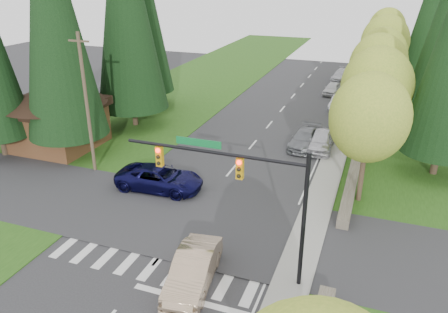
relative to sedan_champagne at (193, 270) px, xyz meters
The scene contains 29 objects.
ground 3.92m from the sedan_champagne, 131.03° to the right, with size 120.00×120.00×0.00m, color #28282B.
grass_east 20.09m from the sedan_champagne, 58.50° to the left, with size 14.00×110.00×0.06m, color #224A13.
grass_west 23.11m from the sedan_champagne, 132.19° to the left, with size 14.00×110.00×0.06m, color #224A13.
cross_street 5.76m from the sedan_champagne, 116.18° to the left, with size 120.00×8.00×0.10m, color #28282B.
sidewalk_east 19.62m from the sedan_champagne, 77.07° to the left, with size 1.80×80.00×0.13m, color gray.
curb_east 19.45m from the sedan_champagne, 79.52° to the left, with size 0.20×80.00×0.13m, color gray.
stone_wall_north 27.79m from the sedan_champagne, 77.35° to the left, with size 0.70×40.00×0.70m, color #4C4438.
traffic_signal 4.83m from the sedan_champagne, 40.94° to the left, with size 8.70×0.37×6.80m.
brown_building 21.42m from the sedan_champagne, 145.33° to the left, with size 8.40×8.40×5.40m.
utility_pole 15.69m from the sedan_champagne, 142.82° to the left, with size 1.60×0.24×10.00m.
decid_tree_0 13.82m from the sedan_champagne, 58.96° to the left, with size 4.80×4.80×8.37m.
decid_tree_1 19.97m from the sedan_champagne, 69.46° to the left, with size 5.20×5.20×8.80m.
decid_tree_2 26.46m from the sedan_champagne, 75.30° to the left, with size 5.00×5.00×8.82m.
decid_tree_3 33.16m from the sedan_champagne, 78.24° to the left, with size 5.00×5.00×8.55m.
decid_tree_4 40.04m from the sedan_champagne, 80.16° to the left, with size 5.40×5.40×9.18m.
decid_tree_5 46.82m from the sedan_champagne, 81.87° to the left, with size 4.80×4.80×8.30m.
decid_tree_6 53.77m from the sedan_champagne, 82.82° to the left, with size 5.20×5.20×8.86m.
conifer_w_a 21.53m from the sedan_champagne, 144.39° to the left, with size 6.12×6.12×19.80m.
conifer_w_b 25.53m from the sedan_champagne, 140.78° to the left, with size 5.44×5.44×17.80m.
conifer_w_c 26.18m from the sedan_champagne, 127.21° to the left, with size 6.46×6.46×20.80m.
conifer_w_e 31.51m from the sedan_champagne, 123.33° to the left, with size 5.78×5.78×18.80m.
conifer_e_c 47.32m from the sedan_champagne, 75.71° to the left, with size 5.10×5.10×16.80m.
sedan_champagne is the anchor object (origin of this frame).
suv_navy 10.13m from the sedan_champagne, 126.76° to the left, with size 2.71×5.87×1.63m, color #0A0A34.
parked_car_a 19.19m from the sedan_champagne, 80.75° to the left, with size 1.90×4.73×1.61m, color silver.
parked_car_b 19.19m from the sedan_champagne, 84.96° to the left, with size 2.00×4.93×1.43m, color slate.
parked_car_c 31.23m from the sedan_champagne, 84.33° to the left, with size 1.43×4.11×1.36m, color #AAAAAF.
parked_car_d 37.06m from the sedan_champagne, 87.39° to the left, with size 1.63×4.04×1.38m, color silver.
parked_car_e 44.52m from the sedan_champagne, 87.54° to the left, with size 2.05×5.05×1.47m, color #A8A9AD.
Camera 1 is at (9.60, -12.24, 13.74)m, focal length 35.00 mm.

